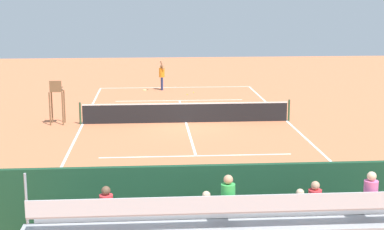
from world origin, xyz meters
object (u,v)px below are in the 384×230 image
(umpire_chair, at_px, (57,97))
(tennis_net, at_px, (186,112))
(equipment_bag, at_px, (284,222))
(tennis_racket, at_px, (145,90))
(tennis_player, at_px, (162,75))
(tennis_ball_far, at_px, (194,92))
(courtside_bench, at_px, (335,206))
(tennis_ball_near, at_px, (187,94))
(bleacher_stand, at_px, (231,226))

(umpire_chair, bearing_deg, tennis_net, 179.12)
(tennis_net, xyz_separation_m, umpire_chair, (6.20, -0.09, 0.81))
(equipment_bag, distance_m, tennis_racket, 23.67)
(umpire_chair, bearing_deg, equipment_bag, 120.55)
(tennis_player, distance_m, tennis_racket, 1.49)
(tennis_racket, height_order, tennis_ball_far, tennis_ball_far)
(tennis_player, relative_size, tennis_ball_far, 29.18)
(umpire_chair, bearing_deg, courtside_bench, 125.06)
(umpire_chair, relative_size, tennis_ball_far, 32.42)
(tennis_racket, relative_size, tennis_ball_near, 8.46)
(courtside_bench, bearing_deg, equipment_bag, 5.19)
(courtside_bench, distance_m, tennis_racket, 23.82)
(tennis_player, height_order, tennis_ball_near, tennis_player)
(equipment_bag, bearing_deg, tennis_net, -82.50)
(tennis_net, distance_m, tennis_racket, 10.18)
(bleacher_stand, height_order, umpire_chair, bleacher_stand)
(umpire_chair, bearing_deg, tennis_player, -118.02)
(bleacher_stand, relative_size, tennis_player, 4.70)
(tennis_racket, bearing_deg, bleacher_stand, 94.72)
(tennis_net, bearing_deg, equipment_bag, 97.50)
(tennis_ball_far, bearing_deg, equipment_bag, 91.89)
(tennis_racket, bearing_deg, tennis_player, -178.20)
(tennis_player, distance_m, tennis_ball_near, 2.72)
(tennis_player, bearing_deg, courtside_bench, 100.02)
(equipment_bag, xyz_separation_m, tennis_player, (2.70, -23.40, 0.84))
(courtside_bench, height_order, tennis_racket, courtside_bench)
(equipment_bag, height_order, tennis_ball_near, equipment_bag)
(tennis_ball_near, bearing_deg, umpire_chair, 49.23)
(tennis_net, xyz_separation_m, tennis_ball_far, (-1.04, -8.67, -0.47))
(tennis_net, relative_size, umpire_chair, 4.81)
(equipment_bag, distance_m, tennis_ball_near, 21.40)
(courtside_bench, distance_m, tennis_ball_far, 22.05)
(equipment_bag, relative_size, tennis_racket, 1.61)
(equipment_bag, xyz_separation_m, tennis_racket, (3.80, -23.36, -0.16))
(umpire_chair, relative_size, courtside_bench, 1.19)
(tennis_ball_near, bearing_deg, tennis_player, -53.23)
(bleacher_stand, bearing_deg, tennis_net, -89.79)
(tennis_net, relative_size, tennis_ball_near, 156.06)
(tennis_ball_far, bearing_deg, tennis_net, 83.17)
(tennis_net, relative_size, equipment_bag, 11.44)
(umpire_chair, height_order, tennis_racket, umpire_chair)
(tennis_player, xyz_separation_m, tennis_ball_far, (-1.97, 1.33, -0.98))
(tennis_ball_far, bearing_deg, tennis_racket, -22.85)
(umpire_chair, bearing_deg, tennis_ball_far, -130.17)
(umpire_chair, distance_m, equipment_bag, 15.71)
(courtside_bench, relative_size, equipment_bag, 2.00)
(equipment_bag, distance_m, tennis_player, 23.57)
(tennis_net, bearing_deg, tennis_ball_near, -94.21)
(tennis_net, distance_m, tennis_ball_far, 8.74)
(courtside_bench, relative_size, tennis_player, 0.93)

